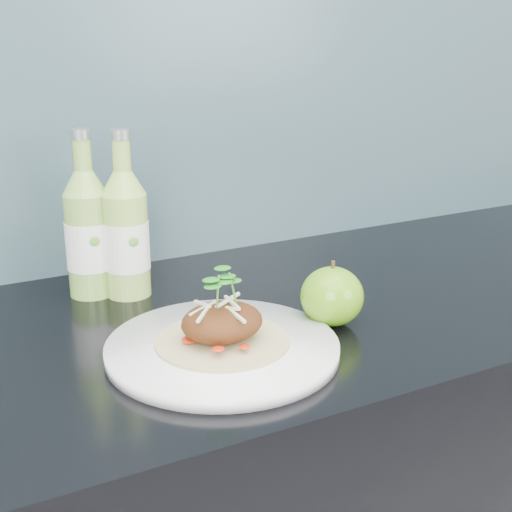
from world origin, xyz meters
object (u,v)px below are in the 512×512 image
object	(u,v)px
dinner_plate	(222,348)
cider_bottle_right	(126,234)
green_apple	(332,296)
cider_bottle_left	(88,234)

from	to	relation	value
dinner_plate	cider_bottle_right	size ratio (longest dim) A/B	1.20
dinner_plate	green_apple	bearing A→B (deg)	4.54
dinner_plate	cider_bottle_left	distance (m)	0.31
dinner_plate	cider_bottle_left	xyz separation A→B (m)	(-0.08, 0.28, 0.09)
cider_bottle_right	cider_bottle_left	bearing A→B (deg)	143.73
green_apple	cider_bottle_left	world-z (taller)	cider_bottle_left
cider_bottle_left	cider_bottle_right	world-z (taller)	same
dinner_plate	cider_bottle_right	xyz separation A→B (m)	(-0.04, 0.26, 0.09)
green_apple	cider_bottle_right	size ratio (longest dim) A/B	0.45
green_apple	dinner_plate	bearing A→B (deg)	-175.46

